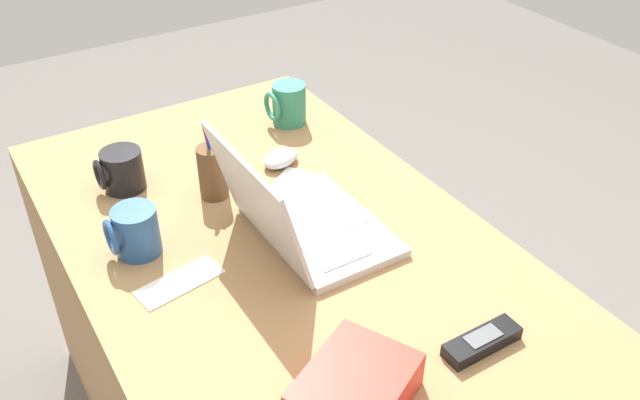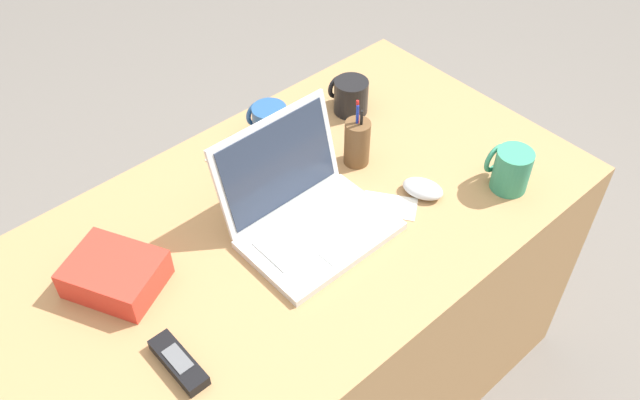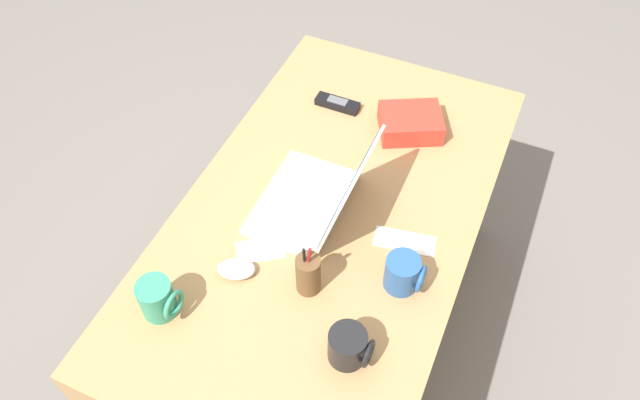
{
  "view_description": "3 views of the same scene",
  "coord_description": "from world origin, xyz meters",
  "px_view_note": "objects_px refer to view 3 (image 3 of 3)",
  "views": [
    {
      "loc": [
        -0.93,
        0.5,
        1.58
      ],
      "look_at": [
        0.01,
        -0.08,
        0.8
      ],
      "focal_mm": 38.75,
      "sensor_mm": 36.0,
      "label": 1
    },
    {
      "loc": [
        -0.65,
        -0.81,
        1.82
      ],
      "look_at": [
        0.05,
        -0.03,
        0.78
      ],
      "focal_mm": 37.98,
      "sensor_mm": 36.0,
      "label": 2
    },
    {
      "loc": [
        0.96,
        0.39,
        2.05
      ],
      "look_at": [
        0.05,
        -0.01,
        0.83
      ],
      "focal_mm": 34.53,
      "sensor_mm": 36.0,
      "label": 3
    }
  ],
  "objects_px": {
    "coffee_mug_tall": "(403,273)",
    "coffee_mug_spare": "(158,299)",
    "pen_holder": "(308,274)",
    "coffee_mug_white": "(349,346)",
    "cordless_phone": "(337,104)",
    "snack_bag": "(410,123)",
    "computer_mouse": "(236,269)",
    "laptop": "(317,198)"
  },
  "relations": [
    {
      "from": "laptop",
      "to": "snack_bag",
      "type": "relative_size",
      "value": 1.76
    },
    {
      "from": "cordless_phone",
      "to": "coffee_mug_spare",
      "type": "bearing_deg",
      "value": -7.33
    },
    {
      "from": "coffee_mug_spare",
      "to": "laptop",
      "type": "bearing_deg",
      "value": 153.41
    },
    {
      "from": "computer_mouse",
      "to": "coffee_mug_spare",
      "type": "bearing_deg",
      "value": -54.72
    },
    {
      "from": "coffee_mug_tall",
      "to": "coffee_mug_spare",
      "type": "height_order",
      "value": "coffee_mug_spare"
    },
    {
      "from": "coffee_mug_tall",
      "to": "coffee_mug_spare",
      "type": "bearing_deg",
      "value": -59.12
    },
    {
      "from": "coffee_mug_white",
      "to": "cordless_phone",
      "type": "relative_size",
      "value": 0.72
    },
    {
      "from": "coffee_mug_spare",
      "to": "snack_bag",
      "type": "height_order",
      "value": "coffee_mug_spare"
    },
    {
      "from": "coffee_mug_tall",
      "to": "pen_holder",
      "type": "distance_m",
      "value": 0.23
    },
    {
      "from": "computer_mouse",
      "to": "snack_bag",
      "type": "height_order",
      "value": "snack_bag"
    },
    {
      "from": "coffee_mug_tall",
      "to": "cordless_phone",
      "type": "relative_size",
      "value": 0.7
    },
    {
      "from": "laptop",
      "to": "computer_mouse",
      "type": "height_order",
      "value": "laptop"
    },
    {
      "from": "pen_holder",
      "to": "snack_bag",
      "type": "bearing_deg",
      "value": 175.08
    },
    {
      "from": "computer_mouse",
      "to": "coffee_mug_white",
      "type": "relative_size",
      "value": 0.96
    },
    {
      "from": "coffee_mug_tall",
      "to": "snack_bag",
      "type": "relative_size",
      "value": 0.54
    },
    {
      "from": "coffee_mug_spare",
      "to": "coffee_mug_white",
      "type": "bearing_deg",
      "value": 98.98
    },
    {
      "from": "coffee_mug_tall",
      "to": "pen_holder",
      "type": "bearing_deg",
      "value": -64.17
    },
    {
      "from": "coffee_mug_spare",
      "to": "coffee_mug_tall",
      "type": "bearing_deg",
      "value": 120.88
    },
    {
      "from": "laptop",
      "to": "coffee_mug_white",
      "type": "xyz_separation_m",
      "value": [
        0.36,
        0.24,
        -0.0
      ]
    },
    {
      "from": "pen_holder",
      "to": "snack_bag",
      "type": "relative_size",
      "value": 0.97
    },
    {
      "from": "snack_bag",
      "to": "computer_mouse",
      "type": "bearing_deg",
      "value": -19.77
    },
    {
      "from": "cordless_phone",
      "to": "pen_holder",
      "type": "xyz_separation_m",
      "value": [
        0.64,
        0.19,
        0.05
      ]
    },
    {
      "from": "computer_mouse",
      "to": "coffee_mug_tall",
      "type": "height_order",
      "value": "coffee_mug_tall"
    },
    {
      "from": "cordless_phone",
      "to": "snack_bag",
      "type": "bearing_deg",
      "value": 86.95
    },
    {
      "from": "pen_holder",
      "to": "snack_bag",
      "type": "height_order",
      "value": "pen_holder"
    },
    {
      "from": "laptop",
      "to": "cordless_phone",
      "type": "bearing_deg",
      "value": -164.92
    },
    {
      "from": "computer_mouse",
      "to": "coffee_mug_white",
      "type": "distance_m",
      "value": 0.36
    },
    {
      "from": "laptop",
      "to": "pen_holder",
      "type": "distance_m",
      "value": 0.25
    },
    {
      "from": "computer_mouse",
      "to": "pen_holder",
      "type": "relative_size",
      "value": 0.55
    },
    {
      "from": "laptop",
      "to": "coffee_mug_tall",
      "type": "xyz_separation_m",
      "value": [
        0.13,
        0.29,
        0.0
      ]
    },
    {
      "from": "laptop",
      "to": "coffee_mug_white",
      "type": "height_order",
      "value": "laptop"
    },
    {
      "from": "coffee_mug_white",
      "to": "pen_holder",
      "type": "bearing_deg",
      "value": -129.22
    },
    {
      "from": "computer_mouse",
      "to": "cordless_phone",
      "type": "height_order",
      "value": "computer_mouse"
    },
    {
      "from": "coffee_mug_tall",
      "to": "pen_holder",
      "type": "relative_size",
      "value": 0.55
    },
    {
      "from": "coffee_mug_tall",
      "to": "coffee_mug_spare",
      "type": "distance_m",
      "value": 0.59
    },
    {
      "from": "coffee_mug_white",
      "to": "coffee_mug_tall",
      "type": "bearing_deg",
      "value": 167.77
    },
    {
      "from": "laptop",
      "to": "cordless_phone",
      "type": "distance_m",
      "value": 0.42
    },
    {
      "from": "laptop",
      "to": "pen_holder",
      "type": "bearing_deg",
      "value": 19.05
    },
    {
      "from": "laptop",
      "to": "cordless_phone",
      "type": "xyz_separation_m",
      "value": [
        -0.41,
        -0.11,
        -0.04
      ]
    },
    {
      "from": "coffee_mug_tall",
      "to": "cordless_phone",
      "type": "distance_m",
      "value": 0.67
    },
    {
      "from": "laptop",
      "to": "computer_mouse",
      "type": "distance_m",
      "value": 0.29
    },
    {
      "from": "laptop",
      "to": "coffee_mug_tall",
      "type": "bearing_deg",
      "value": 65.55
    }
  ]
}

